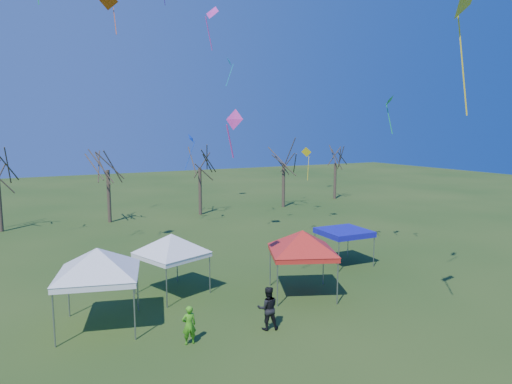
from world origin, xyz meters
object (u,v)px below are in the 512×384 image
tent_white_mid (171,238)px  person_green (189,325)px  tree_5 (336,150)px  person_dark (268,308)px  tent_white_west (97,253)px  tent_blue (344,232)px  tree_2 (107,151)px  tent_red (302,235)px  tree_3 (199,151)px  tree_4 (284,150)px

tent_white_mid → person_green: bearing=-101.4°
tree_5 → person_dark: (-24.47, -27.20, -4.83)m
tree_5 → person_dark: bearing=-132.0°
tree_5 → tent_white_west: 38.79m
tent_blue → person_green: 13.16m
person_dark → tent_white_west: bearing=-10.3°
tent_white_west → tent_white_mid: bearing=32.1°
tent_blue → tent_white_west: bearing=-170.7°
tree_2 → tent_red: (5.05, -22.88, -3.25)m
tree_2 → tent_red: size_ratio=2.06×
tree_3 → tent_white_west: (-12.83, -21.78, -2.92)m
tree_4 → person_dark: tree_4 is taller
tent_red → person_green: size_ratio=2.61×
tree_4 → tent_white_mid: size_ratio=2.09×
tent_white_west → tree_5: bearing=38.0°
tent_white_mid → person_dark: (2.18, -5.82, -1.94)m
person_green → tree_5: bearing=-133.1°
person_green → tent_white_mid: bearing=-98.6°
tent_white_west → tree_3: bearing=59.5°
tent_red → person_dark: 4.83m
tree_5 → tent_red: 32.46m
tree_4 → person_green: tree_4 is taller
tree_2 → tent_white_west: 22.77m
person_dark → person_green: size_ratio=1.19×
tree_2 → tent_white_mid: size_ratio=2.17×
tent_blue → person_dark: size_ratio=1.58×
tree_4 → tree_3: bearing=179.7°
tree_2 → tree_5: size_ratio=1.10×
tree_3 → tree_4: tree_3 is taller
tree_5 → person_dark: tree_5 is taller
tree_2 → tree_5: (26.09, 1.69, -0.56)m
tree_3 → tent_blue: size_ratio=2.79×
tree_5 → tree_4: bearing=-166.1°
tree_3 → tent_white_west: bearing=-120.5°
tree_2 → tent_white_mid: tree_2 is taller
person_green → tree_3: bearing=-109.3°
tent_white_mid → tent_blue: tent_white_mid is taller
tree_2 → tree_5: bearing=3.7°
tree_3 → tree_4: size_ratio=1.00×
tent_white_mid → tent_white_west: bearing=-147.9°
tent_blue → tree_4: bearing=68.7°
tent_blue → tree_5: bearing=53.4°
tree_3 → person_green: bearing=-112.0°
tree_4 → tree_2: bearing=178.8°
tent_red → tent_blue: bearing=31.6°
tree_3 → tent_red: 23.00m
tree_2 → tent_red: 23.66m
tent_blue → person_dark: bearing=-145.9°
tent_red → tent_blue: tent_red is taller
tent_red → tent_white_west: bearing=175.4°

